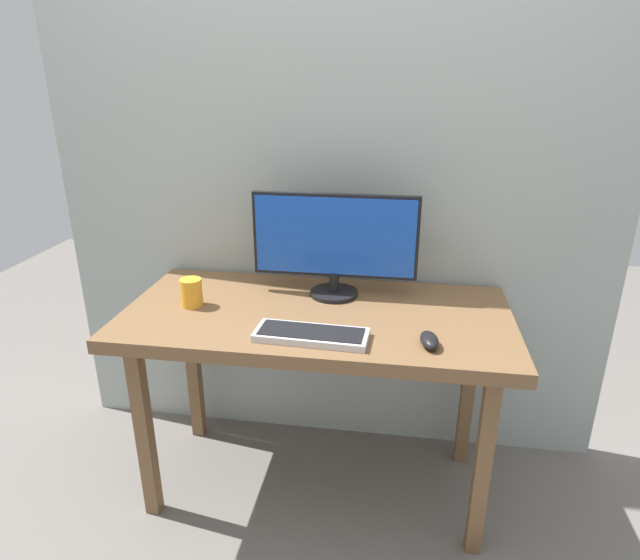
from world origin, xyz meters
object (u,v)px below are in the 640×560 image
object	(u,v)px
desk	(317,331)
keyboard_primary	(311,335)
monitor	(335,242)
coffee_mug	(192,293)
mouse	(429,340)

from	to	relation	value
desk	keyboard_primary	bearing A→B (deg)	-85.34
desk	monitor	bearing A→B (deg)	75.77
monitor	coffee_mug	bearing A→B (deg)	-159.29
keyboard_primary	desk	bearing A→B (deg)	94.66
monitor	coffee_mug	world-z (taller)	monitor
monitor	desk	bearing A→B (deg)	-104.23
keyboard_primary	coffee_mug	bearing A→B (deg)	158.22
monitor	mouse	xyz separation A→B (m)	(0.35, -0.37, -0.19)
desk	mouse	xyz separation A→B (m)	(0.39, -0.20, 0.10)
mouse	coffee_mug	xyz separation A→B (m)	(-0.84, 0.18, 0.03)
desk	monitor	xyz separation A→B (m)	(0.04, 0.17, 0.29)
monitor	keyboard_primary	bearing A→B (deg)	-93.79
desk	monitor	distance (m)	0.34
monitor	mouse	distance (m)	0.54
keyboard_primary	mouse	size ratio (longest dim) A/B	3.39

